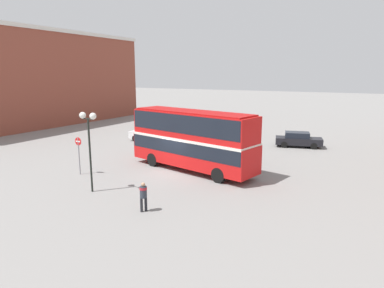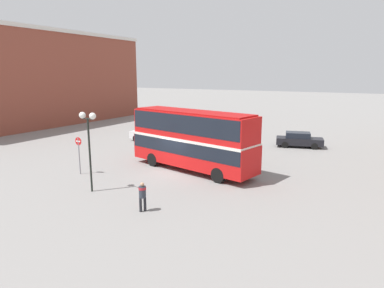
# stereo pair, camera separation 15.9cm
# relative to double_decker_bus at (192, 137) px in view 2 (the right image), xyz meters

# --- Properties ---
(ground_plane) EXTENTS (240.00, 240.00, 0.00)m
(ground_plane) POSITION_rel_double_decker_bus_xyz_m (-1.05, -1.36, -2.59)
(ground_plane) COLOR gray
(building_row_left) EXTENTS (11.45, 33.94, 13.06)m
(building_row_left) POSITION_rel_double_decker_bus_xyz_m (-31.80, 9.73, 3.95)
(building_row_left) COLOR brown
(building_row_left) RESTS_ON ground_plane
(double_decker_bus) EXTENTS (10.72, 4.61, 4.51)m
(double_decker_bus) POSITION_rel_double_decker_bus_xyz_m (0.00, 0.00, 0.00)
(double_decker_bus) COLOR red
(double_decker_bus) RESTS_ON ground_plane
(pedestrian_foreground) EXTENTS (0.55, 0.55, 1.61)m
(pedestrian_foreground) POSITION_rel_double_decker_bus_xyz_m (1.62, -8.18, -1.60)
(pedestrian_foreground) COLOR #232328
(pedestrian_foreground) RESTS_ON ground_plane
(parked_car_kerb_near) EXTENTS (4.44, 1.80, 1.57)m
(parked_car_kerb_near) POSITION_rel_double_decker_bus_xyz_m (-9.12, 15.41, -1.79)
(parked_car_kerb_near) COLOR maroon
(parked_car_kerb_near) RESTS_ON ground_plane
(parked_car_kerb_far) EXTENTS (4.66, 2.25, 1.52)m
(parked_car_kerb_far) POSITION_rel_double_decker_bus_xyz_m (-9.40, 7.47, -1.81)
(parked_car_kerb_far) COLOR silver
(parked_car_kerb_far) RESTS_ON ground_plane
(parked_car_side_street) EXTENTS (4.75, 2.81, 1.49)m
(parked_car_side_street) POSITION_rel_double_decker_bus_xyz_m (5.17, 12.48, -1.84)
(parked_car_side_street) COLOR black
(parked_car_side_street) RESTS_ON ground_plane
(street_lamp_twin_globe) EXTENTS (1.24, 0.40, 4.95)m
(street_lamp_twin_globe) POSITION_rel_double_decker_bus_xyz_m (-3.09, -7.22, 1.35)
(street_lamp_twin_globe) COLOR black
(street_lamp_twin_globe) RESTS_ON ground_plane
(no_entry_sign) EXTENTS (0.59, 0.08, 2.74)m
(no_entry_sign) POSITION_rel_double_decker_bus_xyz_m (-6.59, -4.92, -0.79)
(no_entry_sign) COLOR gray
(no_entry_sign) RESTS_ON ground_plane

